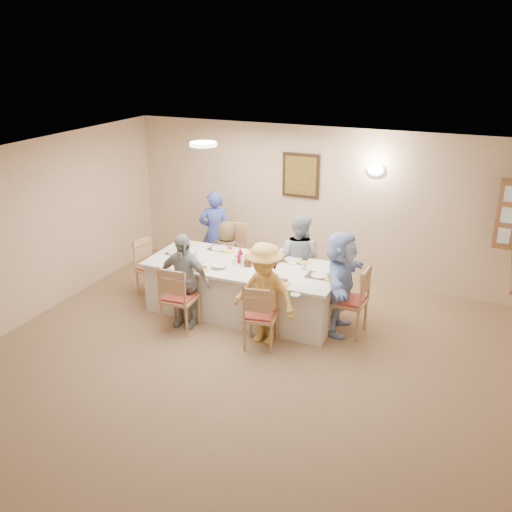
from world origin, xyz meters
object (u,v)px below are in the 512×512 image
at_px(dining_table, 244,288).
at_px(chair_front_right, 261,315).
at_px(chair_back_left, 231,256).
at_px(condiment_ketchup, 240,255).
at_px(diner_back_left, 227,255).
at_px(diner_back_right, 299,258).
at_px(diner_front_left, 183,281).
at_px(chair_right_end, 349,300).
at_px(chair_front_left, 180,297).
at_px(chair_back_right, 301,271).
at_px(diner_front_right, 264,294).
at_px(caregiver, 215,233).
at_px(chair_left_end, 153,268).
at_px(diner_right_end, 340,282).

relative_size(dining_table, chair_front_right, 3.11).
bearing_deg(chair_back_left, condiment_ketchup, -60.09).
relative_size(diner_back_left, diner_back_right, 0.81).
distance_m(diner_back_right, diner_front_left, 1.81).
bearing_deg(chair_right_end, chair_front_left, -66.69).
relative_size(chair_right_end, diner_front_left, 0.72).
bearing_deg(chair_right_end, chair_back_right, -127.20).
distance_m(chair_back_right, chair_right_end, 1.24).
bearing_deg(chair_back_right, chair_front_left, -137.05).
relative_size(chair_back_right, diner_back_left, 0.80).
xyz_separation_m(chair_back_right, chair_right_end, (0.95, -0.80, 0.04)).
xyz_separation_m(dining_table, diner_back_left, (-0.60, 0.68, 0.18)).
height_order(chair_back_right, diner_front_right, diner_front_right).
xyz_separation_m(chair_back_left, chair_back_right, (1.20, 0.00, -0.06)).
xyz_separation_m(chair_front_right, caregiver, (-1.65, 1.95, 0.28)).
height_order(chair_front_left, caregiver, caregiver).
bearing_deg(condiment_ketchup, diner_front_left, -126.89).
distance_m(dining_table, chair_front_left, 1.00).
bearing_deg(chair_left_end, condiment_ketchup, -79.47).
height_order(dining_table, chair_front_left, chair_front_left).
bearing_deg(chair_right_end, dining_table, -87.10).
relative_size(chair_right_end, diner_right_end, 0.67).
relative_size(chair_left_end, diner_back_right, 0.65).
xyz_separation_m(chair_front_left, condiment_ketchup, (0.53, 0.83, 0.40)).
bearing_deg(diner_right_end, dining_table, 85.41).
xyz_separation_m(chair_front_left, chair_right_end, (2.15, 0.80, 0.01)).
distance_m(chair_left_end, diner_front_right, 2.27).
relative_size(dining_table, diner_back_right, 2.01).
bearing_deg(diner_front_left, caregiver, 102.19).
relative_size(chair_right_end, diner_front_right, 0.70).
distance_m(chair_left_end, diner_front_left, 1.19).
xyz_separation_m(chair_back_right, condiment_ketchup, (-0.67, -0.77, 0.43)).
bearing_deg(dining_table, diner_right_end, -0.00).
bearing_deg(diner_front_right, chair_front_left, -166.07).
distance_m(chair_back_left, diner_front_right, 1.91).
distance_m(chair_back_right, diner_front_left, 1.92).
xyz_separation_m(diner_front_right, diner_right_end, (0.82, 0.68, 0.03)).
xyz_separation_m(diner_front_left, diner_front_right, (1.20, 0.00, 0.02)).
height_order(dining_table, chair_right_end, chair_right_end).
height_order(diner_front_left, diner_front_right, diner_front_right).
relative_size(diner_back_left, diner_front_right, 0.81).
bearing_deg(chair_front_left, condiment_ketchup, -125.48).
distance_m(chair_front_left, diner_back_left, 1.48).
relative_size(chair_front_left, diner_back_right, 0.69).
height_order(dining_table, condiment_ketchup, condiment_ketchup).
bearing_deg(chair_front_right, chair_front_left, -10.42).
distance_m(dining_table, condiment_ketchup, 0.50).
height_order(chair_front_left, diner_front_left, diner_front_left).
distance_m(chair_front_left, condiment_ketchup, 1.06).
distance_m(diner_front_left, caregiver, 1.89).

